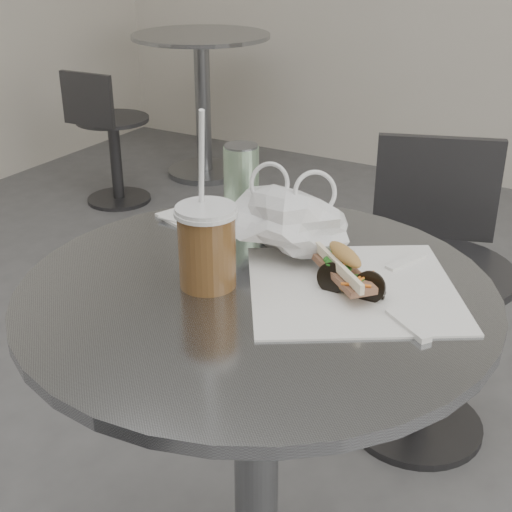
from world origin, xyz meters
The scene contains 11 objects.
cafe_table centered at (0.00, 0.20, 0.47)m, with size 0.76×0.76×0.74m.
bg_table centered at (-1.60, 2.40, 0.47)m, with size 0.70×0.70×0.74m.
chair_far centered at (0.08, 0.95, 0.34)m, with size 0.42×0.45×0.76m.
bg_chair centered at (-1.74, 1.82, 0.29)m, with size 0.34×0.35×0.65m.
sandwich_paper centered at (0.13, 0.27, 0.74)m, with size 0.32×0.30×0.00m, color white.
banh_mi centered at (0.12, 0.26, 0.77)m, with size 0.19×0.18×0.06m.
iced_coffee centered at (-0.07, 0.17, 0.81)m, with size 0.10×0.10×0.29m.
sunglasses centered at (0.14, 0.25, 0.76)m, with size 0.11×0.03×0.05m.
plastic_bag centered at (-0.02, 0.34, 0.79)m, with size 0.22×0.17×0.11m, color white, non-canonical shape.
napkin_stack centered at (-0.24, 0.39, 0.74)m, with size 0.15×0.15×0.01m.
drink_can centered at (-0.19, 0.47, 0.81)m, with size 0.07×0.07×0.13m.
Camera 1 is at (0.50, -0.66, 1.27)m, focal length 50.00 mm.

